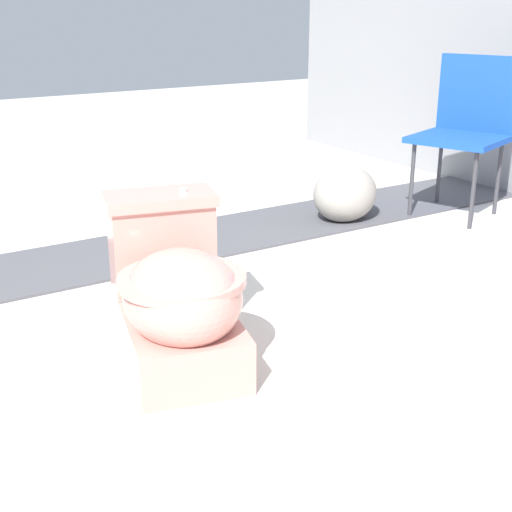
% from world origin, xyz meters
% --- Properties ---
extents(ground_plane, '(14.00, 14.00, 0.00)m').
position_xyz_m(ground_plane, '(0.00, 0.00, 0.00)').
color(ground_plane, beige).
extents(gravel_strip, '(0.56, 8.00, 0.01)m').
position_xyz_m(gravel_strip, '(-1.12, 0.50, 0.01)').
color(gravel_strip, '#4C4C51').
rests_on(gravel_strip, ground).
extents(toilet, '(0.70, 0.51, 0.52)m').
position_xyz_m(toilet, '(-0.07, -0.06, 0.22)').
color(toilet, tan).
rests_on(toilet, ground).
extents(folding_chair_left, '(0.56, 0.56, 0.83)m').
position_xyz_m(folding_chair_left, '(-0.80, 2.03, 0.51)').
color(folding_chair_left, '#1947B2').
rests_on(folding_chair_left, ground).
extents(boulder_near, '(0.37, 0.43, 0.30)m').
position_xyz_m(boulder_near, '(-1.00, 1.38, 0.15)').
color(boulder_near, gray).
rests_on(boulder_near, ground).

